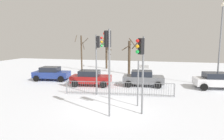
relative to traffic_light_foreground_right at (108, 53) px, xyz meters
name	(u,v)px	position (x,y,z in m)	size (l,w,h in m)	color
ground_plane	(109,108)	(-0.24, 1.18, -3.61)	(60.00, 60.00, 0.00)	white
traffic_light_foreground_right	(108,53)	(0.00, 0.00, 0.00)	(0.48, 0.45, 4.94)	slate
traffic_light_mid_right	(98,51)	(-1.89, 4.11, -0.13)	(0.55, 0.37, 4.75)	slate
traffic_light_rear_left	(141,58)	(1.78, 0.62, -0.29)	(0.47, 0.46, 4.53)	slate
direction_sign_post	(139,81)	(1.53, 2.08, -1.91)	(0.74, 0.33, 3.02)	slate
pedestrian_guard_railing	(119,88)	(-0.27, 4.31, -3.05)	(8.57, 1.08, 1.07)	slate
car_red_near	(91,78)	(-3.60, 7.05, -2.84)	(3.97, 2.28, 1.47)	maroon
car_grey_trailing	(143,78)	(1.29, 8.07, -2.84)	(3.93, 2.18, 1.47)	slate
car_white_far	(216,80)	(7.78, 8.51, -2.84)	(3.99, 2.35, 1.47)	silver
car_blue_mid	(51,73)	(-8.66, 8.48, -2.84)	(3.99, 2.34, 1.47)	navy
street_lamp	(221,37)	(8.16, 9.66, 1.02)	(0.36, 0.36, 7.68)	slate
bare_tree_left	(81,52)	(-8.37, 16.38, -0.92)	(1.94, 1.94, 5.13)	#473828
bare_tree_centre	(106,54)	(-5.22, 18.66, -1.40)	(1.70, 1.69, 4.79)	#473828
bare_tree_right	(130,56)	(-0.99, 14.47, -1.26)	(2.19, 2.21, 4.60)	#473828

